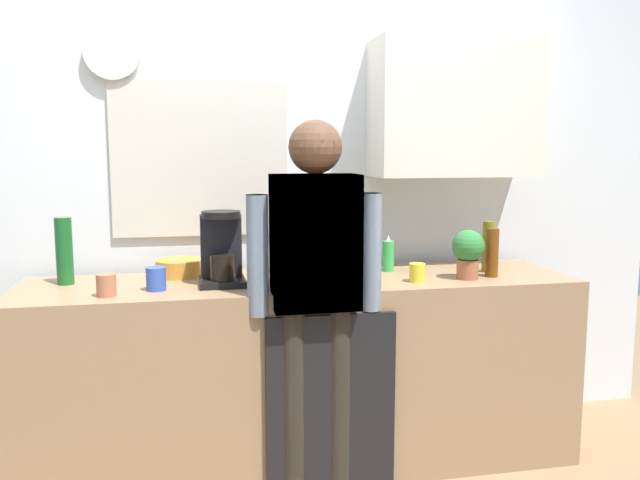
{
  "coord_description": "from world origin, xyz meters",
  "views": [
    {
      "loc": [
        -0.53,
        -2.64,
        1.48
      ],
      "look_at": [
        0.07,
        0.25,
        1.07
      ],
      "focal_mm": 36.96,
      "sensor_mm": 36.0,
      "label": 1
    }
  ],
  "objects_px": {
    "bottle_amber_beer": "(492,253)",
    "cup_yellow_cup": "(417,273)",
    "bottle_green_wine": "(64,251)",
    "storage_canister": "(317,269)",
    "mixing_bowl": "(179,268)",
    "person_guest": "(315,278)",
    "dish_soap": "(388,256)",
    "bottle_clear_soda": "(355,241)",
    "bottle_olive_oil": "(488,247)",
    "person_at_sink": "(315,278)",
    "bottle_red_vinegar": "(276,249)",
    "potted_plant": "(468,251)",
    "cup_blue_mug": "(156,279)",
    "cup_terracotta_mug": "(106,285)",
    "coffee_maker": "(221,252)"
  },
  "relations": [
    {
      "from": "mixing_bowl",
      "to": "person_at_sink",
      "type": "distance_m",
      "value": 0.75
    },
    {
      "from": "cup_yellow_cup",
      "to": "person_guest",
      "type": "xyz_separation_m",
      "value": [
        -0.5,
        -0.14,
        0.02
      ]
    },
    {
      "from": "bottle_amber_beer",
      "to": "mixing_bowl",
      "type": "xyz_separation_m",
      "value": [
        -1.45,
        0.31,
        -0.07
      ]
    },
    {
      "from": "bottle_amber_beer",
      "to": "person_guest",
      "type": "height_order",
      "value": "person_guest"
    },
    {
      "from": "dish_soap",
      "to": "person_guest",
      "type": "bearing_deg",
      "value": -137.1
    },
    {
      "from": "bottle_green_wine",
      "to": "person_at_sink",
      "type": "distance_m",
      "value": 1.13
    },
    {
      "from": "bottle_clear_soda",
      "to": "cup_terracotta_mug",
      "type": "distance_m",
      "value": 1.24
    },
    {
      "from": "cup_terracotta_mug",
      "to": "storage_canister",
      "type": "distance_m",
      "value": 0.87
    },
    {
      "from": "bottle_red_vinegar",
      "to": "coffee_maker",
      "type": "bearing_deg",
      "value": -137.39
    },
    {
      "from": "cup_yellow_cup",
      "to": "dish_soap",
      "type": "xyz_separation_m",
      "value": [
        -0.05,
        0.28,
        0.04
      ]
    },
    {
      "from": "bottle_olive_oil",
      "to": "bottle_clear_soda",
      "type": "bearing_deg",
      "value": 159.5
    },
    {
      "from": "person_guest",
      "to": "bottle_green_wine",
      "type": "bearing_deg",
      "value": -1.79
    },
    {
      "from": "coffee_maker",
      "to": "bottle_olive_oil",
      "type": "bearing_deg",
      "value": 1.41
    },
    {
      "from": "bottle_red_vinegar",
      "to": "bottle_clear_soda",
      "type": "relative_size",
      "value": 0.79
    },
    {
      "from": "coffee_maker",
      "to": "storage_canister",
      "type": "bearing_deg",
      "value": -24.78
    },
    {
      "from": "cup_terracotta_mug",
      "to": "mixing_bowl",
      "type": "xyz_separation_m",
      "value": [
        0.29,
        0.38,
        -0.01
      ]
    },
    {
      "from": "cup_terracotta_mug",
      "to": "coffee_maker",
      "type": "bearing_deg",
      "value": 17.63
    },
    {
      "from": "cup_yellow_cup",
      "to": "potted_plant",
      "type": "relative_size",
      "value": 0.37
    },
    {
      "from": "cup_blue_mug",
      "to": "storage_canister",
      "type": "relative_size",
      "value": 0.59
    },
    {
      "from": "bottle_clear_soda",
      "to": "potted_plant",
      "type": "xyz_separation_m",
      "value": [
        0.44,
        -0.37,
        -0.01
      ]
    },
    {
      "from": "bottle_red_vinegar",
      "to": "person_at_sink",
      "type": "relative_size",
      "value": 0.14
    },
    {
      "from": "person_at_sink",
      "to": "bottle_red_vinegar",
      "type": "bearing_deg",
      "value": 92.42
    },
    {
      "from": "bottle_red_vinegar",
      "to": "cup_yellow_cup",
      "type": "xyz_separation_m",
      "value": [
        0.59,
        -0.39,
        -0.07
      ]
    },
    {
      "from": "coffee_maker",
      "to": "bottle_red_vinegar",
      "type": "bearing_deg",
      "value": 42.61
    },
    {
      "from": "bottle_red_vinegar",
      "to": "bottle_olive_oil",
      "type": "height_order",
      "value": "bottle_olive_oil"
    },
    {
      "from": "mixing_bowl",
      "to": "person_guest",
      "type": "bearing_deg",
      "value": -41.6
    },
    {
      "from": "potted_plant",
      "to": "person_guest",
      "type": "bearing_deg",
      "value": -168.18
    },
    {
      "from": "bottle_clear_soda",
      "to": "bottle_amber_beer",
      "type": "distance_m",
      "value": 0.67
    },
    {
      "from": "bottle_olive_oil",
      "to": "potted_plant",
      "type": "distance_m",
      "value": 0.22
    },
    {
      "from": "bottle_green_wine",
      "to": "dish_soap",
      "type": "xyz_separation_m",
      "value": [
        1.51,
        0.01,
        -0.07
      ]
    },
    {
      "from": "bottle_red_vinegar",
      "to": "person_at_sink",
      "type": "height_order",
      "value": "person_at_sink"
    },
    {
      "from": "bottle_green_wine",
      "to": "storage_canister",
      "type": "height_order",
      "value": "bottle_green_wine"
    },
    {
      "from": "bottle_clear_soda",
      "to": "mixing_bowl",
      "type": "distance_m",
      "value": 0.88
    },
    {
      "from": "cup_yellow_cup",
      "to": "person_at_sink",
      "type": "height_order",
      "value": "person_at_sink"
    },
    {
      "from": "mixing_bowl",
      "to": "potted_plant",
      "type": "bearing_deg",
      "value": -14.47
    },
    {
      "from": "cup_blue_mug",
      "to": "cup_terracotta_mug",
      "type": "bearing_deg",
      "value": -158.5
    },
    {
      "from": "storage_canister",
      "to": "person_guest",
      "type": "bearing_deg",
      "value": -105.42
    },
    {
      "from": "bottle_olive_oil",
      "to": "bottle_amber_beer",
      "type": "distance_m",
      "value": 0.12
    },
    {
      "from": "potted_plant",
      "to": "bottle_red_vinegar",
      "type": "bearing_deg",
      "value": 156.44
    },
    {
      "from": "potted_plant",
      "to": "bottle_amber_beer",
      "type": "bearing_deg",
      "value": 11.27
    },
    {
      "from": "bottle_clear_soda",
      "to": "bottle_amber_beer",
      "type": "xyz_separation_m",
      "value": [
        0.58,
        -0.35,
        -0.02
      ]
    },
    {
      "from": "bottle_olive_oil",
      "to": "person_at_sink",
      "type": "xyz_separation_m",
      "value": [
        -0.92,
        -0.3,
        -0.06
      ]
    },
    {
      "from": "bottle_amber_beer",
      "to": "person_guest",
      "type": "bearing_deg",
      "value": -168.26
    },
    {
      "from": "bottle_red_vinegar",
      "to": "mixing_bowl",
      "type": "distance_m",
      "value": 0.47
    },
    {
      "from": "bottle_red_vinegar",
      "to": "mixing_bowl",
      "type": "bearing_deg",
      "value": -176.31
    },
    {
      "from": "bottle_olive_oil",
      "to": "mixing_bowl",
      "type": "bearing_deg",
      "value": 172.52
    },
    {
      "from": "cup_terracotta_mug",
      "to": "mixing_bowl",
      "type": "bearing_deg",
      "value": 52.45
    },
    {
      "from": "bottle_olive_oil",
      "to": "dish_soap",
      "type": "bearing_deg",
      "value": 166.09
    },
    {
      "from": "bottle_amber_beer",
      "to": "storage_canister",
      "type": "height_order",
      "value": "bottle_amber_beer"
    },
    {
      "from": "bottle_amber_beer",
      "to": "cup_yellow_cup",
      "type": "bearing_deg",
      "value": -173.29
    }
  ]
}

